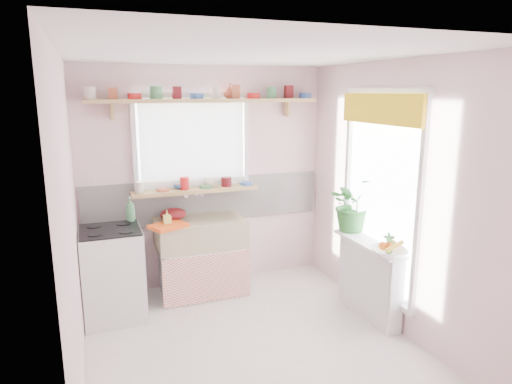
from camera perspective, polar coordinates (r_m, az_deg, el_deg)
name	(u,v)px	position (r m, az deg, el deg)	size (l,w,h in m)	color
room	(285,175)	(4.74, 3.64, 2.16)	(3.20, 3.20, 3.20)	white
sink_unit	(201,256)	(5.14, -6.88, -7.95)	(0.95, 0.65, 1.11)	white
cooker	(113,273)	(4.79, -17.45, -9.67)	(0.58, 0.58, 0.93)	white
radiator_ledge	(369,278)	(4.77, 13.92, -10.35)	(0.22, 0.95, 0.78)	white
windowsill	(195,190)	(5.12, -7.58, 0.20)	(1.40, 0.22, 0.04)	tan
pine_shelf	(207,101)	(5.03, -6.18, 11.29)	(2.52, 0.24, 0.04)	tan
shelf_crockery	(203,94)	(5.02, -6.68, 12.12)	(2.47, 0.11, 0.12)	silver
sill_crockery	(191,184)	(5.09, -8.15, 0.97)	(1.35, 0.11, 0.12)	silver
dish_tray	(168,226)	(4.77, -10.91, -4.19)	(0.35, 0.26, 0.04)	#FA5516
colander	(173,214)	(5.03, -10.31, -2.75)	(0.28, 0.28, 0.13)	maroon
jade_plant	(353,204)	(4.90, 12.02, -1.45)	(0.52, 0.45, 0.58)	#2A692A
fruit_bowl	(389,252)	(4.27, 16.25, -7.24)	(0.31, 0.31, 0.08)	white
herb_pot	(389,245)	(4.25, 16.30, -6.36)	(0.11, 0.08, 0.22)	#33712D
soap_bottle_sink	(167,218)	(4.81, -11.05, -3.24)	(0.08, 0.08, 0.17)	#E5EF6A
sill_cup	(209,182)	(5.20, -5.90, 1.27)	(0.14, 0.14, 0.11)	#F1E3D1
sill_bowl	(181,186)	(5.13, -9.40, 0.72)	(0.17, 0.17, 0.05)	#3663B0
shelf_vase	(231,91)	(5.16, -3.20, 12.52)	(0.16, 0.16, 0.17)	#B14D36
cooker_bottle	(130,209)	(4.83, -15.45, -2.10)	(0.10, 0.10, 0.25)	#428555
fruit	(389,245)	(4.26, 16.31, -6.43)	(0.20, 0.14, 0.10)	orange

